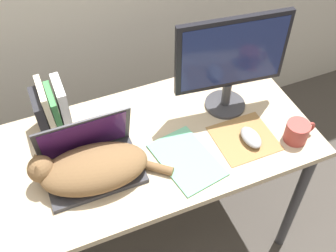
{
  "coord_description": "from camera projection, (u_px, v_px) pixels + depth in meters",
  "views": [
    {
      "loc": [
        -0.26,
        -0.67,
        1.97
      ],
      "look_at": [
        0.14,
        0.28,
        0.85
      ],
      "focal_mm": 45.0,
      "sensor_mm": 36.0,
      "label": 1
    }
  ],
  "objects": [
    {
      "name": "external_monitor",
      "position": [
        231.0,
        60.0,
        1.57
      ],
      "size": [
        0.43,
        0.17,
        0.42
      ],
      "color": "#333338",
      "rests_on": "desk"
    },
    {
      "name": "mug",
      "position": [
        297.0,
        132.0,
        1.59
      ],
      "size": [
        0.13,
        0.09,
        0.08
      ],
      "color": "#993833",
      "rests_on": "desk"
    },
    {
      "name": "computer_mouse",
      "position": [
        251.0,
        137.0,
        1.59
      ],
      "size": [
        0.06,
        0.11,
        0.04
      ],
      "color": "#99999E",
      "rests_on": "mousepad"
    },
    {
      "name": "book_row",
      "position": [
        52.0,
        111.0,
        1.58
      ],
      "size": [
        0.12,
        0.15,
        0.23
      ],
      "color": "#232328",
      "rests_on": "desk"
    },
    {
      "name": "mousepad",
      "position": [
        244.0,
        138.0,
        1.62
      ],
      "size": [
        0.23,
        0.22,
        0.0
      ],
      "color": "olive",
      "rests_on": "desk"
    },
    {
      "name": "laptop",
      "position": [
        91.0,
        161.0,
        1.49
      ],
      "size": [
        0.34,
        0.22,
        0.23
      ],
      "color": "#2D2D33",
      "rests_on": "desk"
    },
    {
      "name": "notepad",
      "position": [
        187.0,
        160.0,
        1.54
      ],
      "size": [
        0.23,
        0.3,
        0.01
      ],
      "color": "#6BBC93",
      "rests_on": "desk"
    },
    {
      "name": "desk",
      "position": [
        133.0,
        162.0,
        1.65
      ],
      "size": [
        1.41,
        0.63,
        0.75
      ],
      "color": "tan",
      "rests_on": "ground_plane"
    },
    {
      "name": "cat",
      "position": [
        91.0,
        169.0,
        1.44
      ],
      "size": [
        0.48,
        0.24,
        0.14
      ],
      "color": "brown",
      "rests_on": "desk"
    }
  ]
}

